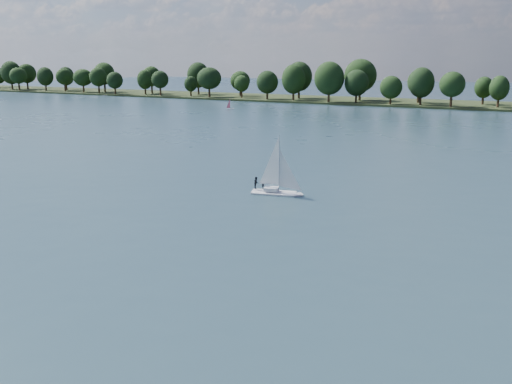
# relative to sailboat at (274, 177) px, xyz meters

# --- Properties ---
(ground) EXTENTS (700.00, 700.00, 0.00)m
(ground) POSITION_rel_sailboat_xyz_m (10.72, 51.46, -2.30)
(ground) COLOR #233342
(ground) RESTS_ON ground
(far_shore) EXTENTS (660.00, 40.00, 1.50)m
(far_shore) POSITION_rel_sailboat_xyz_m (10.72, 163.46, -2.30)
(far_shore) COLOR black
(far_shore) RESTS_ON ground
(sailboat) EXTENTS (6.47, 3.07, 8.21)m
(sailboat) POSITION_rel_sailboat_xyz_m (0.00, 0.00, 0.00)
(sailboat) COLOR silver
(sailboat) RESTS_ON ground
(dinghy_pink) EXTENTS (2.66, 1.84, 3.95)m
(dinghy_pink) POSITION_rel_sailboat_xyz_m (-72.13, 108.13, -1.36)
(dinghy_pink) COLOR white
(dinghy_pink) RESTS_ON ground
(pontoon) EXTENTS (4.32, 2.75, 0.50)m
(pontoon) POSITION_rel_sailboat_xyz_m (-164.01, 144.18, -2.30)
(pontoon) COLOR #5B5E61
(pontoon) RESTS_ON ground
(treeline) EXTENTS (562.29, 73.77, 18.54)m
(treeline) POSITION_rel_sailboat_xyz_m (9.30, 159.55, 5.89)
(treeline) COLOR black
(treeline) RESTS_ON ground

